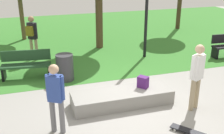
% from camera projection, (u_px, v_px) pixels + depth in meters
% --- Properties ---
extents(ground_plane, '(28.00, 28.00, 0.00)m').
position_uv_depth(ground_plane, '(127.00, 105.00, 7.47)').
color(ground_plane, gray).
extents(grass_lawn, '(26.60, 12.34, 0.01)m').
position_uv_depth(grass_lawn, '(75.00, 35.00, 14.44)').
color(grass_lawn, '#387A2D').
rests_on(grass_lawn, ground_plane).
extents(concrete_ledge, '(2.72, 0.86, 0.38)m').
position_uv_depth(concrete_ledge, '(122.00, 98.00, 7.45)').
color(concrete_ledge, gray).
rests_on(concrete_ledge, ground_plane).
extents(backpack_on_ledge, '(0.33, 0.34, 0.32)m').
position_uv_depth(backpack_on_ledge, '(143.00, 82.00, 7.56)').
color(backpack_on_ledge, '#4C1E66').
rests_on(backpack_on_ledge, concrete_ledge).
extents(skater_performing_trick, '(0.38, 0.34, 1.65)m').
position_uv_depth(skater_performing_trick, '(56.00, 94.00, 5.95)').
color(skater_performing_trick, slate).
rests_on(skater_performing_trick, ground_plane).
extents(skater_watching, '(0.40, 0.31, 1.77)m').
position_uv_depth(skater_watching, '(197.00, 72.00, 6.91)').
color(skater_watching, tan).
rests_on(skater_watching, ground_plane).
extents(skateboard_by_ledge, '(0.65, 0.75, 0.08)m').
position_uv_depth(skateboard_by_ledge, '(188.00, 131.00, 6.21)').
color(skateboard_by_ledge, black).
rests_on(skateboard_by_ledge, ground_plane).
extents(skateboard_spare, '(0.47, 0.82, 0.08)m').
position_uv_depth(skateboard_spare, '(143.00, 98.00, 7.69)').
color(skateboard_spare, '#A5262D').
rests_on(skateboard_spare, ground_plane).
extents(park_bench_far_right, '(1.65, 0.67, 0.91)m').
position_uv_depth(park_bench_far_right, '(26.00, 64.00, 9.07)').
color(park_bench_far_right, '#1E4223').
rests_on(park_bench_far_right, ground_plane).
extents(trash_bin, '(0.56, 0.56, 0.87)m').
position_uv_depth(trash_bin, '(65.00, 67.00, 8.89)').
color(trash_bin, '#333338').
rests_on(trash_bin, ground_plane).
extents(pedestrian_with_backpack, '(0.43, 0.45, 1.73)m').
position_uv_depth(pedestrian_with_backpack, '(32.00, 34.00, 10.55)').
color(pedestrian_with_backpack, tan).
rests_on(pedestrian_with_backpack, ground_plane).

